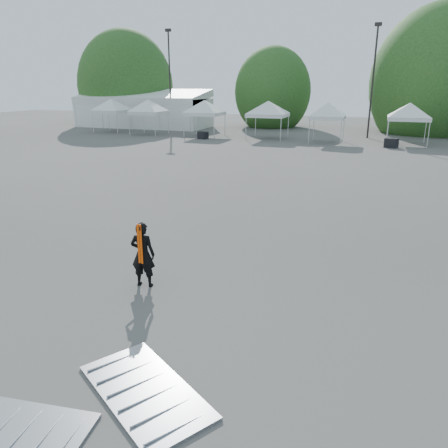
% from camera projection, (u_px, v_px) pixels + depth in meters
% --- Properties ---
extents(ground, '(120.00, 120.00, 0.00)m').
position_uv_depth(ground, '(215.00, 256.00, 12.57)').
color(ground, '#474442').
rests_on(ground, ground).
extents(marquee, '(15.00, 6.25, 4.23)m').
position_uv_depth(marquee, '(144.00, 109.00, 50.39)').
color(marquee, white).
rests_on(marquee, ground).
extents(light_pole_west, '(0.60, 0.25, 10.30)m').
position_uv_depth(light_pole_west, '(170.00, 74.00, 47.06)').
color(light_pole_west, black).
rests_on(light_pole_west, ground).
extents(light_pole_east, '(0.60, 0.25, 9.80)m').
position_uv_depth(light_pole_east, '(373.00, 75.00, 38.67)').
color(light_pole_east, black).
rests_on(light_pole_east, ground).
extents(tree_far_w, '(4.80, 4.80, 7.30)m').
position_uv_depth(tree_far_w, '(126.00, 86.00, 53.57)').
color(tree_far_w, '#382314').
rests_on(tree_far_w, ground).
extents(tree_mid_w, '(4.16, 4.16, 6.33)m').
position_uv_depth(tree_mid_w, '(273.00, 92.00, 49.83)').
color(tree_mid_w, '#382314').
rests_on(tree_mid_w, ground).
extents(tree_mid_e, '(5.12, 5.12, 7.79)m').
position_uv_depth(tree_mid_e, '(438.00, 83.00, 43.25)').
color(tree_mid_e, '#382314').
rests_on(tree_mid_e, ground).
extents(tent_a, '(4.26, 4.26, 3.88)m').
position_uv_depth(tent_a, '(111.00, 102.00, 44.45)').
color(tent_a, silver).
rests_on(tent_a, ground).
extents(tent_b, '(4.22, 4.22, 3.88)m').
position_uv_depth(tent_b, '(148.00, 102.00, 42.34)').
color(tent_b, silver).
rests_on(tent_b, ground).
extents(tent_c, '(4.55, 4.55, 3.88)m').
position_uv_depth(tent_c, '(204.00, 103.00, 40.91)').
color(tent_c, silver).
rests_on(tent_c, ground).
extents(tent_d, '(4.72, 4.72, 3.88)m').
position_uv_depth(tent_d, '(268.00, 104.00, 38.92)').
color(tent_d, silver).
rests_on(tent_d, ground).
extents(tent_e, '(3.91, 3.91, 3.88)m').
position_uv_depth(tent_e, '(328.00, 106.00, 36.09)').
color(tent_e, silver).
rests_on(tent_e, ground).
extents(tent_f, '(4.53, 4.53, 3.88)m').
position_uv_depth(tent_f, '(410.00, 106.00, 35.06)').
color(tent_f, silver).
rests_on(tent_f, ground).
extents(man, '(0.64, 0.47, 1.63)m').
position_uv_depth(man, '(143.00, 254.00, 10.49)').
color(man, black).
rests_on(man, ground).
extents(barrier_left, '(2.28, 1.34, 0.07)m').
position_uv_depth(barrier_left, '(14.00, 429.00, 6.21)').
color(barrier_left, '#9B9EA2').
rests_on(barrier_left, ground).
extents(barrier_mid, '(2.74, 2.37, 0.08)m').
position_uv_depth(barrier_mid, '(145.00, 391.00, 6.98)').
color(barrier_mid, '#9B9EA2').
rests_on(barrier_mid, ground).
extents(crate_west, '(1.01, 0.91, 0.64)m').
position_uv_depth(crate_west, '(203.00, 135.00, 39.53)').
color(crate_west, black).
rests_on(crate_west, ground).
extents(crate_mid, '(1.11, 0.98, 0.73)m').
position_uv_depth(crate_mid, '(391.00, 143.00, 34.01)').
color(crate_mid, black).
rests_on(crate_mid, ground).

